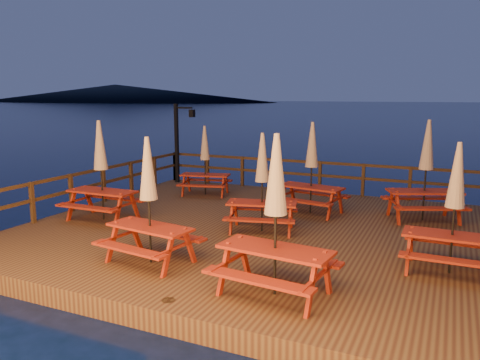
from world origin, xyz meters
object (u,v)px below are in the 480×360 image
Objects in this scene: picnic_table_1 at (276,213)px; picnic_table_2 at (205,159)px; lamp_post at (180,136)px; picnic_table_0 at (312,166)px.

picnic_table_1 is 1.18× the size of picnic_table_2.
lamp_post is 10.72m from picnic_table_1.
picnic_table_0 is 5.74m from picnic_table_1.
picnic_table_1 reaches higher than picnic_table_2.
picnic_table_1 is at bearing -66.93° from picnic_table_2.
lamp_post is 1.10× the size of picnic_table_1.
picnic_table_0 is 1.12× the size of picnic_table_2.
lamp_post is at bearing 166.67° from picnic_table_0.
picnic_table_1 is (6.90, -8.20, -0.38)m from lamp_post.
lamp_post is 1.29× the size of picnic_table_2.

